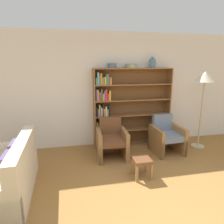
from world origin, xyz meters
TOP-DOWN VIEW (x-y plane):
  - ground_plane at (0.00, 0.00)m, footprint 24.00×24.00m
  - wall_back at (0.00, 2.82)m, footprint 12.00×0.06m
  - bookshelf at (0.05, 2.65)m, footprint 1.92×0.30m
  - bowl_olive at (-0.28, 2.63)m, footprint 0.22×0.22m
  - bowl_slate at (0.19, 2.63)m, footprint 0.28×0.28m
  - vase_tall at (0.71, 2.63)m, footprint 0.15×0.15m
  - couch at (-2.26, 1.02)m, footprint 0.86×1.65m
  - armchair_leather at (-0.41, 2.03)m, footprint 0.67×0.71m
  - armchair_cushioned at (0.89, 2.03)m, footprint 0.67×0.71m
  - floor_lamp at (1.82, 2.14)m, footprint 0.44×0.44m
  - footstool at (-0.04, 1.10)m, footprint 0.31×0.31m

SIDE VIEW (x-z plane):
  - ground_plane at x=0.00m, z-range 0.00..0.00m
  - footstool at x=-0.04m, z-range 0.11..0.47m
  - couch at x=-2.26m, z-range -0.13..0.75m
  - armchair_leather at x=-0.41m, z-range -0.04..0.81m
  - armchair_cushioned at x=0.89m, z-range -0.04..0.81m
  - bookshelf at x=0.05m, z-range -0.02..1.90m
  - wall_back at x=0.00m, z-range 0.00..2.75m
  - floor_lamp at x=1.82m, z-range 0.70..2.55m
  - bowl_slate at x=0.19m, z-range 1.92..2.02m
  - bowl_olive at x=-0.28m, z-range 1.93..2.04m
  - vase_tall at x=0.71m, z-range 1.90..2.16m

